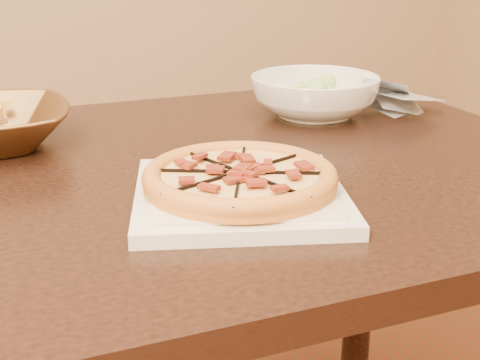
{
  "coord_description": "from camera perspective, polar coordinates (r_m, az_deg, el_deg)",
  "views": [
    {
      "loc": [
        -0.12,
        -0.91,
        1.07
      ],
      "look_at": [
        0.15,
        -0.16,
        0.78
      ],
      "focal_mm": 50.0,
      "sensor_mm": 36.0,
      "label": 1
    }
  ],
  "objects": [
    {
      "name": "cling_film",
      "position": [
        1.33,
        12.66,
        6.78
      ],
      "size": [
        0.18,
        0.17,
        0.05
      ],
      "primitive_type": null,
      "rotation": [
        0.0,
        0.0,
        0.42
      ],
      "color": "silver",
      "rests_on": "dining_table"
    },
    {
      "name": "pizza",
      "position": [
        0.84,
        -0.0,
        0.24
      ],
      "size": [
        0.25,
        0.25,
        0.03
      ],
      "color": "orange",
      "rests_on": "plate"
    },
    {
      "name": "dining_table",
      "position": [
        1.02,
        -8.51,
        -4.72
      ],
      "size": [
        1.4,
        0.93,
        0.75
      ],
      "color": "black",
      "rests_on": "floor"
    },
    {
      "name": "salad",
      "position": [
        1.26,
        6.44,
        9.57
      ],
      "size": [
        0.09,
        0.13,
        0.04
      ],
      "color": "#AADD7F",
      "rests_on": "salad_bowl"
    },
    {
      "name": "plate",
      "position": [
        0.85,
        0.0,
        -1.23
      ],
      "size": [
        0.32,
        0.32,
        0.02
      ],
      "color": "silver",
      "rests_on": "dining_table"
    },
    {
      "name": "salad_bowl",
      "position": [
        1.28,
        6.38,
        7.13
      ],
      "size": [
        0.27,
        0.27,
        0.08
      ],
      "primitive_type": "imported",
      "rotation": [
        0.0,
        0.0,
        0.13
      ],
      "color": "white",
      "rests_on": "dining_table"
    }
  ]
}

